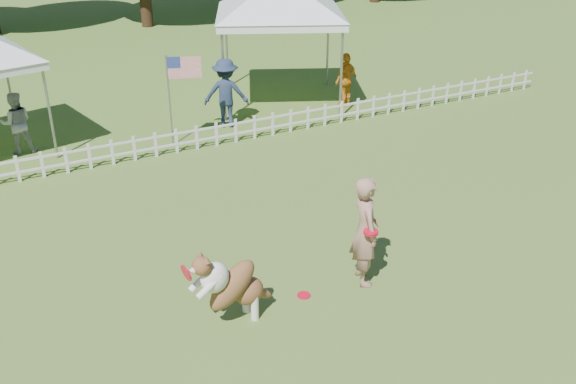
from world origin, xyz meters
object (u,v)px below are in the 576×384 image
object	(u,v)px
spectator_a	(17,123)
dog	(233,285)
frisbee_on_turf	(304,295)
handler	(365,231)
canopy_tent_right	(280,42)
spectator_b	(226,93)
flag_pole	(170,101)
spectator_c	(346,80)

from	to	relation	value
spectator_a	dog	bearing A→B (deg)	108.90
dog	frisbee_on_turf	xyz separation A→B (m)	(1.21, 0.12, -0.65)
handler	canopy_tent_right	xyz separation A→B (m)	(2.83, 8.76, 0.80)
handler	canopy_tent_right	world-z (taller)	canopy_tent_right
dog	spectator_a	bearing A→B (deg)	93.89
handler	spectator_b	distance (m)	7.61
flag_pole	spectator_b	bearing A→B (deg)	38.07
canopy_tent_right	spectator_c	size ratio (longest dim) A/B	2.29
canopy_tent_right	spectator_b	bearing A→B (deg)	-127.28
frisbee_on_turf	spectator_b	distance (m)	7.79
frisbee_on_turf	flag_pole	world-z (taller)	flag_pole
handler	flag_pole	bearing A→B (deg)	22.82
handler	dog	size ratio (longest dim) A/B	1.39
frisbee_on_turf	canopy_tent_right	bearing A→B (deg)	65.98
handler	spectator_a	world-z (taller)	handler
handler	spectator_c	world-z (taller)	handler
spectator_b	handler	bearing A→B (deg)	111.26
handler	spectator_c	bearing A→B (deg)	-14.54
frisbee_on_turf	spectator_c	size ratio (longest dim) A/B	0.14
canopy_tent_right	spectator_b	xyz separation A→B (m)	(-2.12, -1.19, -0.83)
frisbee_on_turf	spectator_c	distance (m)	9.29
handler	spectator_c	distance (m)	8.73
dog	canopy_tent_right	distance (m)	10.26
spectator_a	spectator_c	world-z (taller)	spectator_c
handler	spectator_b	xyz separation A→B (m)	(0.71, 7.57, -0.03)
spectator_b	spectator_c	size ratio (longest dim) A/B	1.18
spectator_c	frisbee_on_turf	bearing A→B (deg)	33.68
handler	frisbee_on_turf	distance (m)	1.39
dog	flag_pole	bearing A→B (deg)	69.49
frisbee_on_turf	flag_pole	size ratio (longest dim) A/B	0.10
frisbee_on_turf	spectator_c	bearing A→B (deg)	54.62
handler	flag_pole	distance (m)	7.03
canopy_tent_right	frisbee_on_turf	bearing A→B (deg)	-90.60
spectator_b	frisbee_on_turf	bearing A→B (deg)	103.43
dog	flag_pole	xyz separation A→B (m)	(1.31, 7.04, 0.44)
spectator_b	spectator_a	bearing A→B (deg)	20.43
canopy_tent_right	spectator_a	size ratio (longest dim) A/B	2.34
frisbee_on_turf	spectator_a	size ratio (longest dim) A/B	0.14
frisbee_on_turf	flag_pole	distance (m)	7.01
frisbee_on_turf	handler	bearing A→B (deg)	-2.14
dog	spectator_b	size ratio (longest dim) A/B	0.74
handler	canopy_tent_right	distance (m)	9.24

